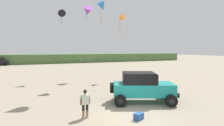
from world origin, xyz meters
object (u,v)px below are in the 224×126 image
(cooler_box, at_px, (139,116))
(kite_yellow_diamond, at_px, (121,19))
(kite_pink_ribbon, at_px, (102,6))
(kite_black_sled, at_px, (88,11))
(person_watching, at_px, (85,102))
(jeep, at_px, (142,87))
(kite_blue_swept, at_px, (62,15))

(cooler_box, relative_size, kite_yellow_diamond, 0.07)
(kite_pink_ribbon, bearing_deg, cooler_box, -102.42)
(kite_yellow_diamond, distance_m, kite_black_sled, 5.60)
(person_watching, bearing_deg, cooler_box, -27.22)
(person_watching, xyz_separation_m, kite_pink_ribbon, (6.04, 13.75, 9.06))
(jeep, xyz_separation_m, kite_yellow_diamond, (3.15, 10.05, 6.86))
(person_watching, height_order, kite_black_sled, kite_black_sled)
(kite_black_sled, bearing_deg, kite_yellow_diamond, 23.46)
(person_watching, bearing_deg, kite_blue_swept, 87.35)
(kite_pink_ribbon, bearing_deg, kite_blue_swept, 179.42)
(jeep, bearing_deg, kite_black_sled, 104.26)
(jeep, distance_m, kite_pink_ribbon, 15.33)
(cooler_box, bearing_deg, jeep, 28.96)
(kite_yellow_diamond, bearing_deg, cooler_box, -111.88)
(kite_black_sled, bearing_deg, jeep, -75.74)
(person_watching, relative_size, kite_yellow_diamond, 0.19)
(jeep, distance_m, kite_blue_swept, 15.04)
(person_watching, distance_m, kite_blue_swept, 15.74)
(kite_blue_swept, distance_m, kite_black_sled, 5.15)
(kite_pink_ribbon, bearing_deg, jeep, -96.30)
(jeep, height_order, person_watching, jeep)
(kite_blue_swept, bearing_deg, kite_yellow_diamond, -19.14)
(cooler_box, bearing_deg, person_watching, 128.06)
(jeep, relative_size, kite_pink_ribbon, 0.46)
(person_watching, xyz_separation_m, kite_black_sled, (2.68, 9.09, 7.17))
(kite_pink_ribbon, bearing_deg, kite_yellow_diamond, -53.99)
(jeep, xyz_separation_m, kite_blue_swept, (-4.03, 12.54, 7.27))
(kite_yellow_diamond, bearing_deg, kite_pink_ribbon, 126.01)
(kite_yellow_diamond, distance_m, kite_blue_swept, 7.60)
(kite_yellow_diamond, xyz_separation_m, kite_black_sled, (-5.14, -2.23, 0.05))
(person_watching, relative_size, kite_blue_swept, 0.18)
(person_watching, distance_m, kite_black_sled, 11.88)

